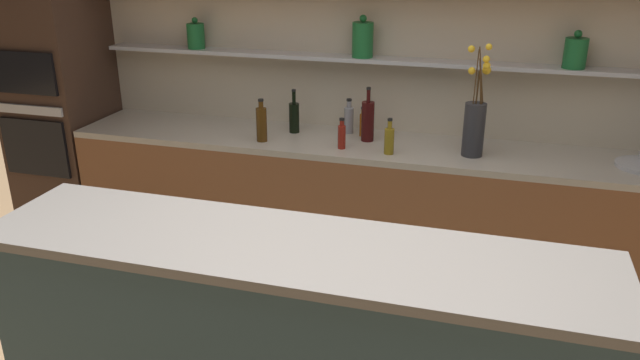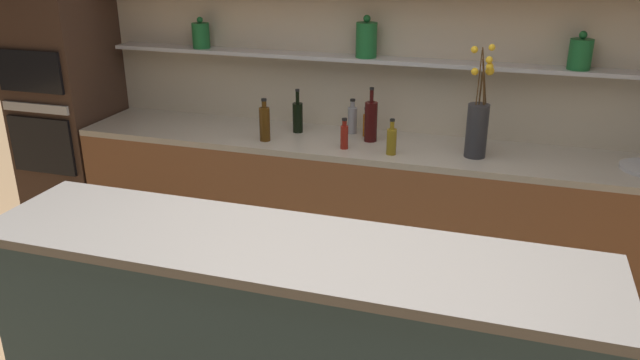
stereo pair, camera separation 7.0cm
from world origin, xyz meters
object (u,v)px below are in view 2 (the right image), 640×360
at_px(flower_vase, 477,125).
at_px(bottle_wine_3, 298,116).
at_px(bottle_spirit_0, 352,119).
at_px(bottle_sauce_1, 366,124).
at_px(bottle_sauce_2, 344,136).
at_px(bottle_spirit_5, 265,123).
at_px(bottle_oil_6, 392,140).
at_px(oven_tower, 66,94).
at_px(bottle_wine_4, 371,121).

height_order(flower_vase, bottle_wine_3, flower_vase).
distance_m(bottle_spirit_0, bottle_sauce_1, 0.11).
xyz_separation_m(flower_vase, bottle_sauce_2, (-0.78, -0.09, -0.11)).
xyz_separation_m(bottle_wine_3, bottle_spirit_5, (-0.14, -0.24, 0.01)).
xyz_separation_m(bottle_spirit_0, bottle_oil_6, (0.33, -0.34, -0.01)).
bearing_deg(bottle_spirit_5, oven_tower, 174.87).
xyz_separation_m(bottle_spirit_0, bottle_wine_4, (0.15, -0.13, 0.04)).
height_order(bottle_wine_4, bottle_spirit_5, bottle_wine_4).
distance_m(oven_tower, bottle_wine_3, 1.75).
bearing_deg(flower_vase, bottle_spirit_5, -176.14).
relative_size(bottle_sauce_2, bottle_wine_4, 0.56).
height_order(bottle_wine_4, bottle_oil_6, bottle_wine_4).
xyz_separation_m(bottle_wine_4, bottle_oil_6, (0.18, -0.22, -0.05)).
relative_size(bottle_wine_4, bottle_spirit_5, 1.26).
relative_size(oven_tower, flower_vase, 3.21).
height_order(bottle_spirit_0, bottle_wine_4, bottle_wine_4).
distance_m(bottle_sauce_2, bottle_wine_3, 0.46).
distance_m(bottle_sauce_2, bottle_spirit_5, 0.53).
relative_size(bottle_spirit_5, bottle_oil_6, 1.25).
height_order(bottle_sauce_1, bottle_sauce_2, same).
height_order(bottle_sauce_2, bottle_wine_4, bottle_wine_4).
distance_m(flower_vase, bottle_spirit_0, 0.85).
relative_size(flower_vase, bottle_oil_6, 3.05).
height_order(bottle_spirit_0, bottle_sauce_2, bottle_spirit_0).
height_order(flower_vase, bottle_spirit_0, flower_vase).
relative_size(flower_vase, bottle_spirit_5, 2.44).
bearing_deg(bottle_sauce_2, bottle_spirit_0, 96.21).
bearing_deg(bottle_wine_4, bottle_sauce_1, 118.86).
relative_size(bottle_wine_3, bottle_wine_4, 0.84).
xyz_separation_m(bottle_spirit_0, bottle_wine_3, (-0.35, -0.09, 0.01)).
bearing_deg(bottle_sauce_2, bottle_wine_4, 59.29).
relative_size(bottle_wine_4, bottle_oil_6, 1.58).
height_order(bottle_sauce_1, bottle_wine_3, bottle_wine_3).
bearing_deg(bottle_spirit_0, bottle_oil_6, -46.04).
xyz_separation_m(bottle_sauce_1, bottle_spirit_5, (-0.59, -0.29, 0.03)).
xyz_separation_m(bottle_sauce_1, bottle_sauce_2, (-0.07, -0.29, -0.00)).
height_order(bottle_spirit_0, bottle_spirit_5, bottle_spirit_5).
relative_size(oven_tower, bottle_sauce_2, 11.14).
height_order(bottle_sauce_2, bottle_wine_3, bottle_wine_3).
bearing_deg(bottle_spirit_5, bottle_sauce_1, 25.69).
bearing_deg(bottle_oil_6, bottle_wine_3, 159.29).
bearing_deg(bottle_wine_3, bottle_spirit_5, -120.07).
xyz_separation_m(oven_tower, bottle_oil_6, (2.43, -0.16, -0.07)).
bearing_deg(flower_vase, bottle_wine_3, 172.65).
relative_size(bottle_wine_3, bottle_oil_6, 1.33).
xyz_separation_m(flower_vase, bottle_spirit_0, (-0.81, 0.24, -0.10)).
relative_size(oven_tower, bottle_wine_3, 7.40).
relative_size(bottle_sauce_2, bottle_spirit_5, 0.71).
distance_m(bottle_wine_3, bottle_oil_6, 0.73).
bearing_deg(oven_tower, bottle_sauce_2, -3.96).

